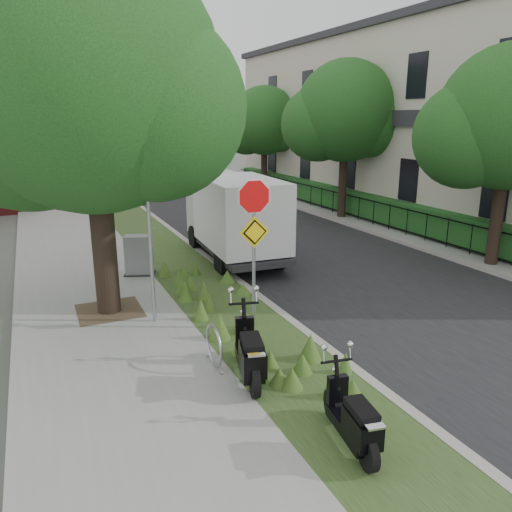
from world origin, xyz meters
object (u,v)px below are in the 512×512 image
Objects in this scene: scooter_near at (250,359)px; utility_cabinet at (139,256)px; sign_assembly at (254,224)px; scooter_far at (355,426)px; box_truck at (235,215)px.

utility_cabinet is at bearing 93.86° from scooter_near.
sign_assembly is 2.84m from scooter_near.
scooter_far is 9.65m from box_truck.
scooter_near is at bearing -86.14° from utility_cabinet.
scooter_far is at bearing -76.00° from scooter_near.
utility_cabinet is at bearing 106.63° from sign_assembly.
scooter_near is 6.68m from utility_cabinet.
box_truck is at bearing 71.98° from sign_assembly.
utility_cabinet is at bearing 96.39° from scooter_far.
scooter_near is at bearing -110.20° from box_truck.
scooter_far is at bearing -83.61° from utility_cabinet.
utility_cabinet is (-0.99, 8.83, 0.16)m from scooter_far.
scooter_near is 2.23m from scooter_far.
sign_assembly is 5.56m from box_truck.
scooter_near is 1.13× the size of scooter_far.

